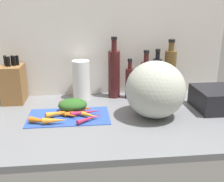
{
  "coord_description": "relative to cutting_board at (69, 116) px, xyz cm",
  "views": [
    {
      "loc": [
        -2.82,
        -124.75,
        54.92
      ],
      "look_at": [
        11.09,
        2.82,
        12.72
      ],
      "focal_mm": 42.85,
      "sensor_mm": 36.0,
      "label": 1
    }
  ],
  "objects": [
    {
      "name": "ground_plane",
      "position": [
        11.11,
        -1.57,
        -1.9
      ],
      "size": [
        170.0,
        80.0,
        3.0
      ],
      "primitive_type": "cube",
      "color": "slate"
    },
    {
      "name": "carrot_9",
      "position": [
        4.88,
        2.76,
        1.44
      ],
      "size": [
        15.15,
        9.38,
        2.08
      ],
      "primitive_type": "cone",
      "rotation": [
        0.0,
        1.57,
        0.49
      ],
      "color": "orange",
      "rests_on": "cutting_board"
    },
    {
      "name": "carrot_2",
      "position": [
        0.92,
        9.81,
        1.74
      ],
      "size": [
        13.89,
        13.2,
        2.67
      ],
      "primitive_type": "cone",
      "rotation": [
        0.0,
        1.57,
        -0.75
      ],
      "color": "red",
      "rests_on": "cutting_board"
    },
    {
      "name": "carrot_5",
      "position": [
        -12.03,
        -8.24,
        1.88
      ],
      "size": [
        13.21,
        7.51,
        2.96
      ],
      "primitive_type": "cone",
      "rotation": [
        0.0,
        1.57,
        -0.37
      ],
      "color": "orange",
      "rests_on": "cutting_board"
    },
    {
      "name": "bottle_4",
      "position": [
        59.9,
        25.51,
        14.76
      ],
      "size": [
        6.97,
        6.97,
        35.07
      ],
      "color": "brown",
      "rests_on": "ground_plane"
    },
    {
      "name": "carrot_6",
      "position": [
        0.27,
        -1.13,
        1.46
      ],
      "size": [
        10.39,
        7.72,
        2.12
      ],
      "primitive_type": "cone",
      "rotation": [
        0.0,
        1.57,
        -0.57
      ],
      "color": "orange",
      "rests_on": "cutting_board"
    },
    {
      "name": "bottle_1",
      "position": [
        35.45,
        25.65,
        9.52
      ],
      "size": [
        5.01,
        5.01,
        24.1
      ],
      "color": "#471919",
      "rests_on": "ground_plane"
    },
    {
      "name": "carrot_7",
      "position": [
        -5.65,
        0.16,
        1.89
      ],
      "size": [
        12.04,
        7.73,
        2.98
      ],
      "primitive_type": "cone",
      "rotation": [
        0.0,
        1.57,
        0.44
      ],
      "color": "orange",
      "rests_on": "cutting_board"
    },
    {
      "name": "carrot_1",
      "position": [
        10.83,
        -3.79,
        1.52
      ],
      "size": [
        9.87,
        8.04,
        2.23
      ],
      "primitive_type": "cone",
      "rotation": [
        0.0,
        1.57,
        -0.63
      ],
      "color": "orange",
      "rests_on": "cutting_board"
    },
    {
      "name": "paper_towel_roll",
      "position": [
        6.67,
        27.93,
        11.19
      ],
      "size": [
        10.28,
        10.28,
        23.17
      ],
      "primitive_type": "cylinder",
      "color": "white",
      "rests_on": "ground_plane"
    },
    {
      "name": "carrot_greens_pile",
      "position": [
        1.91,
        6.66,
        3.61
      ],
      "size": [
        15.18,
        11.68,
        6.42
      ],
      "primitive_type": "ellipsoid",
      "color": "#2D6023",
      "rests_on": "cutting_board"
    },
    {
      "name": "bottle_0",
      "position": [
        26.41,
        28.35,
        14.83
      ],
      "size": [
        7.1,
        7.1,
        36.65
      ],
      "color": "#471919",
      "rests_on": "ground_plane"
    },
    {
      "name": "bottle_3",
      "position": [
        52.39,
        27.17,
        12.12
      ],
      "size": [
        5.32,
        5.32,
        29.27
      ],
      "color": "black",
      "rests_on": "ground_plane"
    },
    {
      "name": "carrot_10",
      "position": [
        7.16,
        6.21,
        1.8
      ],
      "size": [
        12.93,
        6.92,
        2.8
      ],
      "primitive_type": "cone",
      "rotation": [
        0.0,
        1.57,
        -0.34
      ],
      "color": "orange",
      "rests_on": "cutting_board"
    },
    {
      "name": "carrot_0",
      "position": [
        -5.88,
        -8.64,
        1.94
      ],
      "size": [
        11.61,
        3.31,
        3.08
      ],
      "primitive_type": "cone",
      "rotation": [
        0.0,
        1.57,
        -0.02
      ],
      "color": "orange",
      "rests_on": "cutting_board"
    },
    {
      "name": "carrot_11",
      "position": [
        1.05,
        3.67,
        1.89
      ],
      "size": [
        10.67,
        6.35,
        2.98
      ],
      "primitive_type": "cone",
      "rotation": [
        0.0,
        1.57,
        -0.35
      ],
      "color": "#B2264C",
      "rests_on": "cutting_board"
    },
    {
      "name": "winter_squash",
      "position": [
        43.25,
        -3.66,
        13.91
      ],
      "size": [
        29.66,
        29.27,
        28.61
      ],
      "primitive_type": "ellipsoid",
      "color": "#B2B7A8",
      "rests_on": "ground_plane"
    },
    {
      "name": "wall_back",
      "position": [
        11.11,
        36.93,
        29.6
      ],
      "size": [
        170.0,
        3.0,
        60.0
      ],
      "primitive_type": "cube",
      "color": "silver",
      "rests_on": "ground_plane"
    },
    {
      "name": "knife_block",
      "position": [
        -32.23,
        26.22,
        10.69
      ],
      "size": [
        11.9,
        15.76,
        27.04
      ],
      "color": "olive",
      "rests_on": "ground_plane"
    },
    {
      "name": "carrot_4",
      "position": [
        9.29,
        0.4,
        1.65
      ],
      "size": [
        17.03,
        5.77,
        2.5
      ],
      "primitive_type": "cone",
      "rotation": [
        0.0,
        1.57,
        0.2
      ],
      "color": "#B2264C",
      "rests_on": "cutting_board"
    },
    {
      "name": "cutting_board",
      "position": [
        0.0,
        0.0,
        0.0
      ],
      "size": [
        40.98,
        23.01,
        0.8
      ],
      "primitive_type": "cube",
      "color": "#2D51B7",
      "rests_on": "ground_plane"
    },
    {
      "name": "dish_rack",
      "position": [
        79.47,
        2.87,
        5.31
      ],
      "size": [
        22.81,
        24.07,
        11.42
      ],
      "primitive_type": "cube",
      "color": "black",
      "rests_on": "ground_plane"
    },
    {
      "name": "bottle_2",
      "position": [
        45.04,
        25.25,
        11.59
      ],
      "size": [
        6.11,
        6.11,
        29.07
      ],
      "color": "#471919",
      "rests_on": "ground_plane"
    },
    {
      "name": "carrot_8",
      "position": [
        -5.13,
        -0.02,
        1.47
      ],
      "size": [
        13.3,
        4.09,
        2.14
      ],
      "primitive_type": "cone",
      "rotation": [
        0.0,
        1.57,
        0.15
      ],
      "color": "orange",
      "rests_on": "cutting_board"
    },
    {
      "name": "carrot_3",
      "position": [
        10.73,
        -6.5,
        1.44
      ],
      "size": [
        14.42,
        10.92,
        2.09
      ],
      "primitive_type": "cone",
      "rotation": [
        0.0,
        1.57,
        0.61
      ],
      "color": "#B2264C",
      "rests_on": "cutting_board"
    }
  ]
}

